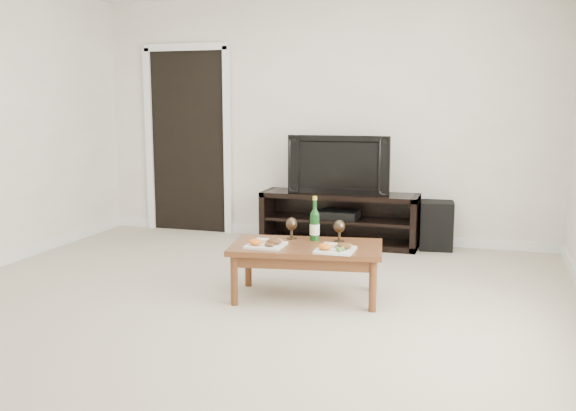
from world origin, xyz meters
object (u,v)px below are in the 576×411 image
(television, at_px, (340,164))
(coffee_table, at_px, (306,271))
(media_console, at_px, (339,219))
(subwoofer, at_px, (436,225))

(television, height_order, coffee_table, television)
(media_console, height_order, subwoofer, media_console)
(television, xyz_separation_m, coffee_table, (0.16, -1.88, -0.64))
(subwoofer, bearing_deg, television, 179.83)
(coffee_table, bearing_deg, subwoofer, 67.17)
(subwoofer, height_order, coffee_table, subwoofer)
(media_console, relative_size, coffee_table, 1.43)
(subwoofer, bearing_deg, media_console, 179.83)
(television, height_order, subwoofer, television)
(media_console, bearing_deg, subwoofer, 5.67)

